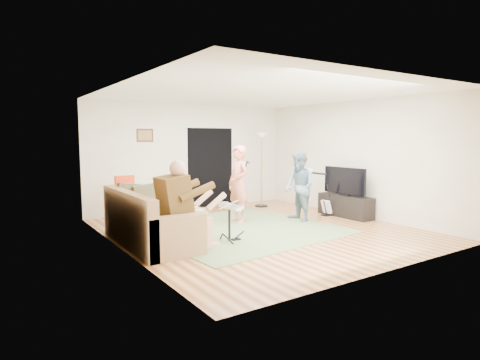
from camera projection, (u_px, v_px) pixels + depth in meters
name	position (u px, v px, depth m)	size (l,w,h in m)	color
floor	(260.00, 230.00, 8.04)	(6.00, 6.00, 0.00)	brown
walls	(260.00, 163.00, 7.90)	(5.50, 6.00, 2.70)	silver
ceiling	(261.00, 93.00, 7.76)	(6.00, 6.00, 0.00)	white
window_blinds	(118.00, 156.00, 6.54)	(2.05, 2.05, 0.00)	olive
doorway	(211.00, 168.00, 10.71)	(2.10, 2.10, 0.00)	black
picture_frame	(145.00, 135.00, 9.64)	(0.42, 0.03, 0.32)	#3F2314
area_rug	(237.00, 229.00, 8.08)	(3.54, 3.49, 0.02)	#5C7547
sofa	(145.00, 227.00, 6.91)	(0.96, 2.34, 0.95)	olive
drummer	(185.00, 215.00, 6.59)	(0.96, 0.54, 1.48)	#553B18
drum_kit	(229.00, 225.00, 7.09)	(0.37, 0.67, 0.69)	black
singer	(238.00, 184.00, 8.68)	(0.61, 0.40, 1.68)	#E27B62
microphone	(246.00, 165.00, 8.75)	(0.06, 0.06, 0.24)	black
guitarist	(299.00, 187.00, 8.79)	(0.75, 0.58, 1.54)	slate
guitar_held	(306.00, 174.00, 8.87)	(0.12, 0.60, 0.26)	white
guitar_spare	(327.00, 207.00, 9.50)	(0.27, 0.24, 0.74)	black
torchiere_lamp	(262.00, 156.00, 10.66)	(0.35, 0.35, 1.98)	black
dining_chair	(129.00, 207.00, 8.49)	(0.48, 0.50, 1.04)	tan
tv_cabinet	(345.00, 206.00, 9.40)	(0.40, 1.40, 0.50)	black
television	(345.00, 181.00, 9.31)	(0.06, 1.20, 0.62)	black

